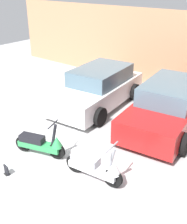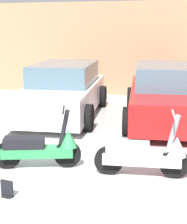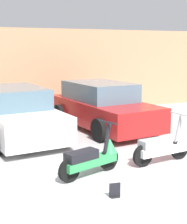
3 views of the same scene
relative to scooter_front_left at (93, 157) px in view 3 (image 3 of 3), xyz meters
name	(u,v)px [view 3 (image 3 of 3)]	position (x,y,z in m)	size (l,w,h in m)	color
ground_plane	(155,179)	(1.06, -0.72, -0.38)	(28.00, 28.00, 0.00)	#B2B2B2
wall_back	(47,71)	(1.06, 7.06, 1.29)	(19.60, 0.12, 3.34)	tan
scooter_front_left	(93,157)	(0.00, 0.00, 0.00)	(1.50, 0.74, 1.08)	black
scooter_front_right	(164,146)	(1.83, 0.09, 0.01)	(1.59, 0.57, 1.11)	black
car_rear_left	(16,114)	(-0.87, 3.68, 0.32)	(2.41, 4.47, 1.47)	white
car_rear_center	(102,106)	(1.96, 3.79, 0.33)	(2.50, 4.56, 1.49)	maroon
placard_near_left_scooter	(115,191)	(-0.07, -1.15, -0.27)	(0.20, 0.14, 0.26)	black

